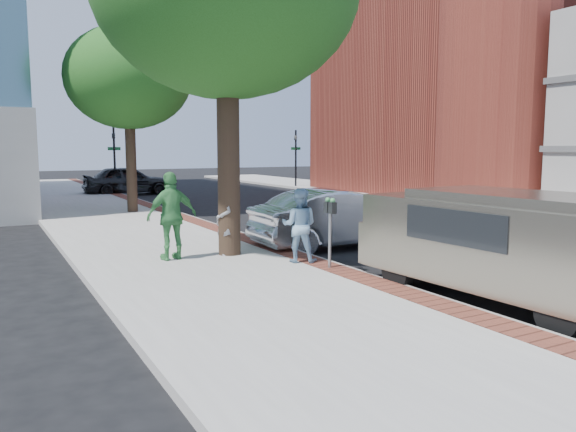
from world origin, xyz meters
TOP-DOWN VIEW (x-y plane):
  - ground at (0.00, 0.00)m, footprint 120.00×120.00m
  - sidewalk at (-1.50, 8.00)m, footprint 5.00×60.00m
  - brick_strip at (0.70, 8.00)m, footprint 0.60×60.00m
  - curb at (1.05, 8.00)m, footprint 0.10×60.00m
  - sidewalk_far at (14.50, 8.00)m, footprint 5.00×60.00m
  - church at (20.98, 13.13)m, footprint 19.00×16.00m
  - signal_near at (0.90, 22.00)m, footprint 0.70×0.15m
  - signal_far at (12.50, 22.00)m, footprint 0.70×0.15m
  - tree_far at (-0.50, 12.00)m, footprint 4.80×4.80m
  - parking_meter at (0.63, -0.53)m, footprint 0.12×0.32m
  - person_gray at (-0.73, 1.90)m, footprint 0.42×0.61m
  - person_officer at (0.39, 0.33)m, footprint 1.00×0.97m
  - person_green at (-1.97, 1.91)m, footprint 1.20×0.60m
  - sedan_silver at (2.65, 2.13)m, footprint 4.77×1.77m
  - bg_car at (1.60, 22.05)m, footprint 4.87×2.02m
  - van at (2.06, -3.52)m, footprint 2.28×5.28m

SIDE VIEW (x-z plane):
  - ground at x=0.00m, z-range 0.00..0.00m
  - sidewalk at x=-1.50m, z-range 0.00..0.15m
  - curb at x=1.05m, z-range 0.00..0.15m
  - sidewalk_far at x=14.50m, z-range 0.00..0.15m
  - brick_strip at x=0.70m, z-range 0.15..0.16m
  - sedan_silver at x=2.65m, z-range 0.00..1.56m
  - bg_car at x=1.60m, z-range 0.00..1.65m
  - person_gray at x=-0.73m, z-range 0.15..1.77m
  - person_officer at x=0.39m, z-range 0.15..1.77m
  - van at x=2.06m, z-range 0.09..2.00m
  - person_green at x=-1.97m, z-range 0.15..2.12m
  - parking_meter at x=0.63m, z-range 0.47..1.94m
  - signal_near at x=0.90m, z-range 0.35..4.15m
  - signal_far at x=12.50m, z-range 0.35..4.15m
  - tree_far at x=-0.50m, z-range 1.73..8.87m
  - church at x=20.98m, z-range -2.94..17.46m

